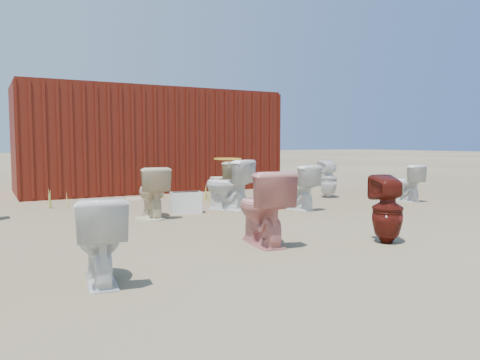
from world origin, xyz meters
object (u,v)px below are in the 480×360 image
toilet_back_e (328,179)px  toilet_back_beige_right (223,181)px  toilet_back_yellowlid (228,185)px  loose_tank (186,203)px  shipping_container (149,140)px  toilet_front_a (99,240)px  toilet_front_c (297,187)px  toilet_front_e (404,183)px  toilet_front_maroon (387,209)px  toilet_front_pink (262,207)px  toilet_back_beige_left (152,192)px

toilet_back_e → toilet_back_beige_right: bearing=-7.5°
toilet_back_yellowlid → toilet_back_e: size_ratio=1.09×
toilet_back_beige_right → toilet_back_e: 2.22m
toilet_back_yellowlid → loose_tank: toilet_back_yellowlid is taller
shipping_container → toilet_front_a: 7.82m
shipping_container → toilet_front_a: shipping_container is taller
toilet_back_e → shipping_container: bearing=-43.3°
toilet_back_beige_right → toilet_front_c: bearing=94.0°
shipping_container → toilet_front_c: bearing=-76.9°
toilet_front_e → toilet_back_yellowlid: (-3.57, 0.62, 0.07)m
toilet_front_maroon → toilet_back_e: 4.40m
shipping_container → toilet_back_e: size_ratio=7.63×
toilet_front_pink → toilet_front_e: bearing=-149.2°
toilet_front_pink → toilet_front_c: bearing=-126.6°
toilet_front_a → toilet_front_e: size_ratio=1.00×
shipping_container → toilet_back_beige_left: size_ratio=7.69×
shipping_container → toilet_front_maroon: bearing=-86.6°
toilet_front_pink → toilet_back_beige_right: (1.42, 3.78, -0.03)m
toilet_back_beige_left → toilet_back_yellowlid: size_ratio=0.91×
toilet_front_e → toilet_front_maroon: bearing=36.8°
toilet_back_beige_left → loose_tank: toilet_back_beige_left is taller
toilet_back_e → toilet_front_pink: bearing=50.8°
toilet_front_a → toilet_back_beige_left: bearing=-108.1°
toilet_front_c → toilet_back_beige_right: size_ratio=0.98×
toilet_front_e → toilet_front_c: bearing=-4.0°
toilet_front_pink → toilet_front_e: size_ratio=1.16×
toilet_back_e → toilet_back_yellowlid: bearing=21.5°
toilet_front_maroon → toilet_back_beige_right: 4.41m
toilet_front_a → toilet_back_e: toilet_back_e is taller
shipping_container → toilet_back_beige_right: size_ratio=7.70×
shipping_container → loose_tank: bearing=-100.1°
toilet_front_e → toilet_back_beige_left: 4.95m
shipping_container → toilet_front_c: 4.84m
toilet_front_c → toilet_back_beige_left: toilet_back_beige_left is taller
toilet_front_maroon → loose_tank: (-1.16, 3.20, -0.21)m
toilet_front_pink → shipping_container: bearing=-90.1°
toilet_front_a → toilet_back_beige_right: size_ratio=0.93×
shipping_container → loose_tank: shipping_container is taller
toilet_front_a → toilet_front_pink: bearing=-155.3°
toilet_front_pink → toilet_back_yellowlid: bearing=-101.9°
toilet_front_c → shipping_container: bearing=-84.8°
toilet_front_pink → toilet_back_beige_right: 4.04m
toilet_front_c → loose_tank: (-1.81, 0.54, -0.21)m
toilet_front_maroon → toilet_back_e: toilet_back_e is taller
toilet_front_e → toilet_back_beige_right: 3.54m
loose_tank → toilet_back_beige_left: bearing=-156.7°
toilet_back_beige_right → loose_tank: size_ratio=1.56×
toilet_front_pink → toilet_front_maroon: 1.43m
toilet_front_c → toilet_front_e: 2.52m
toilet_back_yellowlid → toilet_back_e: bearing=165.4°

